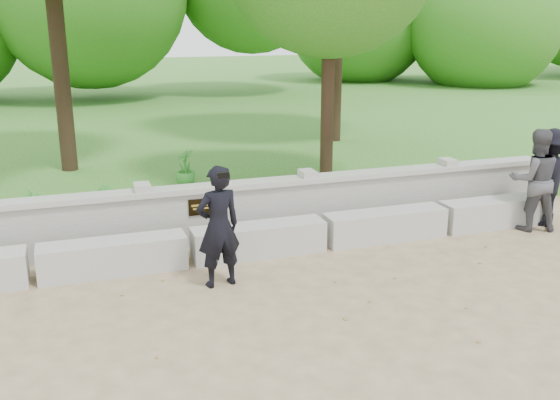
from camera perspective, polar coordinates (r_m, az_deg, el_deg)
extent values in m
plane|color=tan|center=(7.00, -5.26, -11.30)|extent=(80.00, 80.00, 0.00)
cube|color=#2B651C|center=(20.34, -14.82, 6.89)|extent=(40.00, 22.00, 0.25)
cube|color=beige|center=(8.51, -14.98, -5.02)|extent=(1.90, 0.45, 0.45)
cube|color=beige|center=(8.83, -1.94, -3.66)|extent=(1.90, 0.45, 0.45)
cube|color=beige|center=(9.57, 9.59, -2.29)|extent=(1.90, 0.45, 0.45)
cube|color=beige|center=(10.64, 19.13, -1.09)|extent=(1.90, 0.45, 0.45)
cube|color=#B2AFA8|center=(9.20, -9.20, -1.82)|extent=(12.50, 0.25, 0.82)
cube|color=beige|center=(9.08, -9.33, 0.89)|extent=(12.50, 0.35, 0.08)
cube|color=black|center=(9.06, -7.24, -0.63)|extent=(0.36, 0.02, 0.24)
imported|color=black|center=(7.70, -5.65, -2.44)|extent=(0.62, 0.46, 1.55)
cube|color=black|center=(7.21, -5.24, 2.25)|extent=(0.14, 0.04, 0.07)
imported|color=#454449|center=(10.53, 22.24, 1.72)|extent=(0.94, 0.83, 1.62)
imported|color=black|center=(10.88, 23.29, 1.92)|extent=(1.17, 1.00, 1.57)
cylinder|color=#382619|center=(13.21, -19.57, 12.72)|extent=(0.32, 0.32, 4.76)
cylinder|color=#382619|center=(11.12, 4.37, 9.64)|extent=(0.23, 0.23, 3.43)
cylinder|color=#382619|center=(15.79, 5.17, 13.90)|extent=(0.32, 0.32, 4.72)
imported|color=#35842C|center=(9.74, -21.61, -0.86)|extent=(0.38, 0.39, 0.62)
imported|color=#35842C|center=(9.74, -15.66, -0.43)|extent=(0.39, 0.40, 0.58)
imported|color=#35842C|center=(11.60, -8.66, 2.89)|extent=(0.39, 0.42, 0.68)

